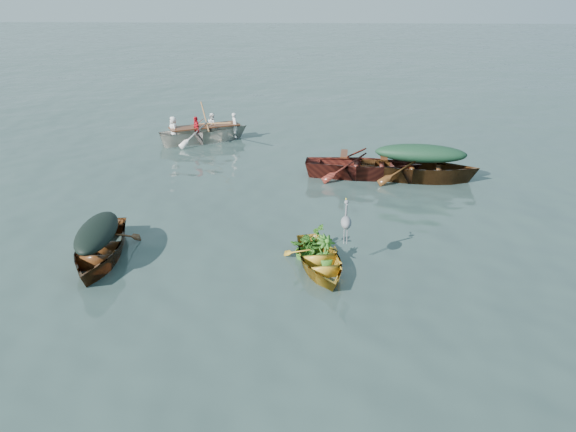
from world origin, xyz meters
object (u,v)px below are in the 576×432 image
Objects in this scene: dark_covered_boat at (101,259)px; yellow_dinghy at (319,268)px; open_wooden_boat at (363,177)px; green_tarp_boat at (418,180)px; rowed_boat at (205,142)px; heron at (346,229)px.

yellow_dinghy is at bearing -8.54° from dark_covered_boat.
open_wooden_boat reaches higher than dark_covered_boat.
green_tarp_boat reaches higher than dark_covered_boat.
rowed_boat is (-7.09, 3.94, 0.00)m from green_tarp_boat.
green_tarp_boat is (2.96, 5.65, 0.00)m from yellow_dinghy.
open_wooden_boat is at bearing 90.00° from green_tarp_boat.
heron is (5.18, -0.01, 0.83)m from dark_covered_boat.
open_wooden_boat is 6.62m from rowed_boat.
green_tarp_boat reaches higher than rowed_boat.
heron reaches higher than yellow_dinghy.
rowed_boat is (-4.12, 9.59, 0.00)m from yellow_dinghy.
rowed_boat is at bearing 68.03° from green_tarp_boat.
dark_covered_boat is 0.82× the size of rowed_boat.
yellow_dinghy is 0.59× the size of open_wooden_boat.
dark_covered_boat is 0.78× the size of green_tarp_boat.
open_wooden_boat is (-1.63, 0.20, 0.00)m from green_tarp_boat.
dark_covered_boat is at bearing 165.85° from heron.
dark_covered_boat is at bearing 163.60° from yellow_dinghy.
dark_covered_boat is at bearing 137.72° from open_wooden_boat.
rowed_boat is (0.53, 9.40, 0.00)m from dark_covered_boat.
rowed_boat is 10.53m from heron.
rowed_boat is (-5.46, 3.74, 0.00)m from open_wooden_boat.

